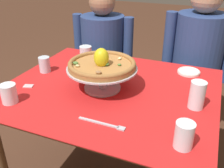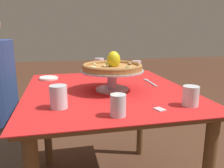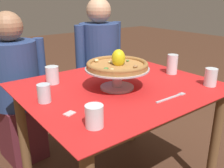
{
  "view_description": "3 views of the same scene",
  "coord_description": "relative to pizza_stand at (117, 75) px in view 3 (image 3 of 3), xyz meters",
  "views": [
    {
      "loc": [
        0.47,
        -1.1,
        1.38
      ],
      "look_at": [
        0.02,
        -0.01,
        0.77
      ],
      "focal_mm": 40.62,
      "sensor_mm": 36.0,
      "label": 1
    },
    {
      "loc": [
        -1.32,
        0.26,
        1.09
      ],
      "look_at": [
        -0.03,
        -0.03,
        0.78
      ],
      "focal_mm": 37.36,
      "sensor_mm": 36.0,
      "label": 2
    },
    {
      "loc": [
        -0.88,
        -1.08,
        1.24
      ],
      "look_at": [
        -0.07,
        -0.02,
        0.77
      ],
      "focal_mm": 40.03,
      "sensor_mm": 36.0,
      "label": 3
    }
  ],
  "objects": [
    {
      "name": "pizza",
      "position": [
        -0.0,
        -0.0,
        0.06
      ],
      "size": [
        0.34,
        0.34,
        0.11
      ],
      "color": "#AD753D",
      "rests_on": "pizza_stand"
    },
    {
      "name": "water_glass_back_left",
      "position": [
        -0.26,
        0.3,
        -0.03
      ],
      "size": [
        0.08,
        0.08,
        0.11
      ],
      "color": "silver",
      "rests_on": "dining_table"
    },
    {
      "name": "water_glass_side_right",
      "position": [
        0.48,
        -0.0,
        -0.02
      ],
      "size": [
        0.07,
        0.07,
        0.13
      ],
      "color": "white",
      "rests_on": "dining_table"
    },
    {
      "name": "dining_table",
      "position": [
        0.03,
        0.03,
        -0.19
      ],
      "size": [
        1.11,
        0.95,
        0.74
      ],
      "color": "brown",
      "rests_on": "ground"
    },
    {
      "name": "pizza_stand",
      "position": [
        0.0,
        0.0,
        0.0
      ],
      "size": [
        0.36,
        0.36,
        0.12
      ],
      "color": "#B7B7C1",
      "rests_on": "dining_table"
    },
    {
      "name": "dinner_fork",
      "position": [
        0.14,
        -0.29,
        -0.08
      ],
      "size": [
        0.21,
        0.02,
        0.01
      ],
      "color": "#B7B7C1",
      "rests_on": "dining_table"
    },
    {
      "name": "diner_right",
      "position": [
        0.41,
        0.77,
        -0.22
      ],
      "size": [
        0.51,
        0.38,
        1.23
      ],
      "color": "gray",
      "rests_on": "ground"
    },
    {
      "name": "sugar_packet",
      "position": [
        -0.38,
        -0.13,
        -0.08
      ],
      "size": [
        0.06,
        0.05,
        0.0
      ],
      "primitive_type": "cube",
      "rotation": [
        0.0,
        0.0,
        0.31
      ],
      "color": "beige",
      "rests_on": "dining_table"
    },
    {
      "name": "water_glass_front_right",
      "position": [
        0.46,
        -0.3,
        -0.03
      ],
      "size": [
        0.07,
        0.07,
        0.1
      ],
      "color": "white",
      "rests_on": "dining_table"
    },
    {
      "name": "diner_left",
      "position": [
        -0.35,
        0.78,
        -0.26
      ],
      "size": [
        0.51,
        0.39,
        1.15
      ],
      "color": "maroon",
      "rests_on": "ground"
    },
    {
      "name": "water_glass_front_left",
      "position": [
        -0.35,
        -0.29,
        -0.04
      ],
      "size": [
        0.08,
        0.08,
        0.09
      ],
      "color": "white",
      "rests_on": "dining_table"
    },
    {
      "name": "water_glass_side_left",
      "position": [
        -0.41,
        0.07,
        -0.04
      ],
      "size": [
        0.07,
        0.07,
        0.09
      ],
      "color": "silver",
      "rests_on": "dining_table"
    },
    {
      "name": "side_plate",
      "position": [
        0.4,
        0.38,
        -0.07
      ],
      "size": [
        0.13,
        0.13,
        0.02
      ],
      "color": "white",
      "rests_on": "dining_table"
    }
  ]
}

